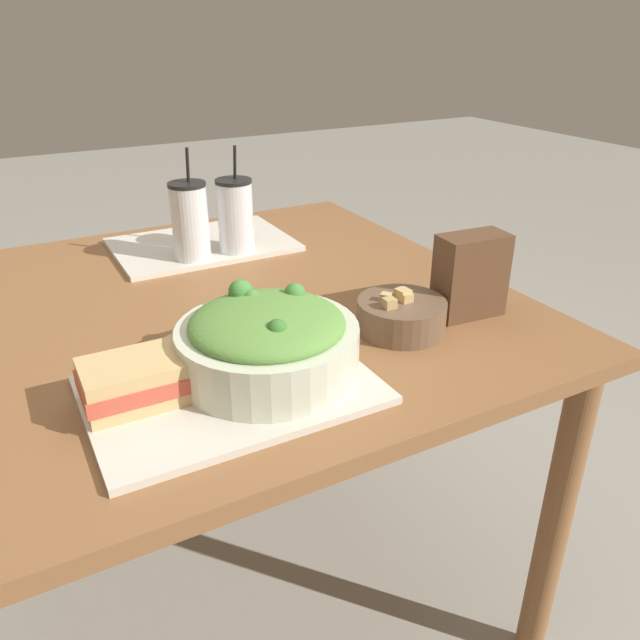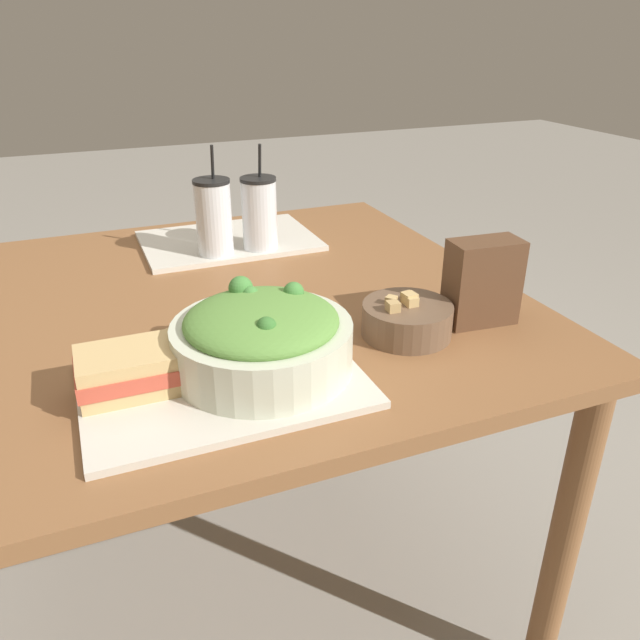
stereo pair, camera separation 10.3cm
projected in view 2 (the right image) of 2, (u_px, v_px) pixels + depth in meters
The scene contains 11 objects.
ground_plane at pixel (226, 581), 1.57m from camera, with size 12.00×12.00×0.00m, color gray.
dining_table at pixel (205, 345), 1.28m from camera, with size 1.25×1.09×0.78m.
tray_near at pixel (223, 384), 0.95m from camera, with size 0.42×0.30×0.01m.
tray_far at pixel (229, 241), 1.55m from camera, with size 0.42×0.30×0.01m.
salad_bowl at pixel (262, 337), 0.95m from camera, with size 0.28×0.28×0.13m.
soup_bowl at pixel (407, 318), 1.10m from camera, with size 0.16×0.16×0.08m.
sandwich_near at pixel (130, 370), 0.91m from camera, with size 0.15×0.11×0.06m.
baguette_near at pixel (202, 332), 1.03m from camera, with size 0.14×0.11×0.06m.
drink_cup_dark at pixel (214, 220), 1.42m from camera, with size 0.08×0.08×0.25m.
drink_cup_red at pixel (259, 215), 1.46m from camera, with size 0.08×0.08×0.24m.
chip_bag at pixel (482, 282), 1.12m from camera, with size 0.13×0.08×0.16m.
Camera 2 is at (-0.21, -1.13, 1.29)m, focal length 35.00 mm.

